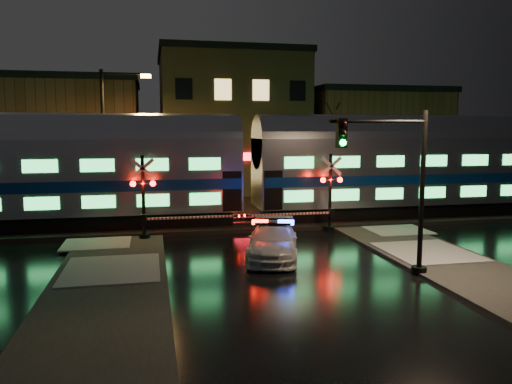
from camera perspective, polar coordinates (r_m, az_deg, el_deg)
ground at (r=23.04m, az=0.86°, el=-6.21°), size 120.00×120.00×0.00m
ballast at (r=27.81m, az=-1.40°, el=-3.64°), size 90.00×4.20×0.24m
sidewalk_left at (r=16.79m, az=-16.90°, el=-11.43°), size 4.00×20.00×0.12m
sidewalk_right at (r=20.26m, az=23.34°, el=-8.50°), size 4.00×20.00×0.12m
building_left at (r=44.61m, az=-22.36°, el=5.55°), size 14.00×10.00×9.00m
building_mid at (r=44.91m, az=-2.98°, el=7.68°), size 12.00×11.00×11.50m
building_right at (r=48.20m, az=12.66°, el=5.69°), size 12.00×10.00×8.50m
train at (r=27.43m, az=-0.99°, el=3.09°), size 51.00×3.12×5.92m
police_car at (r=20.84m, az=1.94°, el=-5.61°), size 3.26×5.29×1.59m
crossing_signal_right at (r=25.94m, az=7.79°, el=-0.97°), size 5.77×0.66×4.08m
crossing_signal_left at (r=24.45m, az=-11.90°, el=-1.52°), size 5.81×0.66×4.11m
traffic_light at (r=18.52m, az=16.01°, el=0.26°), size 3.88×0.70×6.00m
streetlight at (r=30.97m, az=-16.48°, el=6.40°), size 2.95×0.31×8.81m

